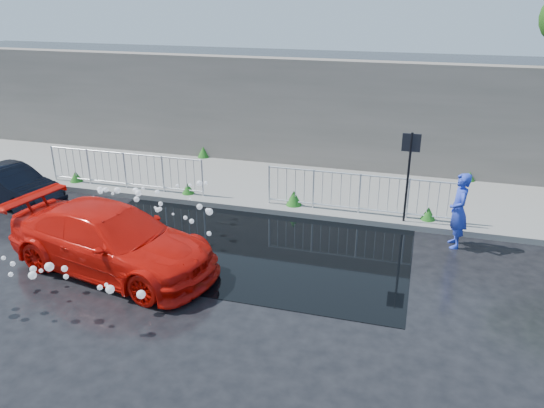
{
  "coord_description": "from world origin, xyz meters",
  "views": [
    {
      "loc": [
        4.43,
        -9.88,
        5.72
      ],
      "look_at": [
        1.19,
        1.28,
        1.0
      ],
      "focal_mm": 35.0,
      "sensor_mm": 36.0,
      "label": 1
    }
  ],
  "objects_px": {
    "sign_post": "(409,163)",
    "dark_car": "(11,185)",
    "red_car": "(112,240)",
    "person": "(459,211)"
  },
  "relations": [
    {
      "from": "dark_car",
      "to": "sign_post",
      "type": "bearing_deg",
      "value": -69.28
    },
    {
      "from": "red_car",
      "to": "person",
      "type": "distance_m",
      "value": 7.91
    },
    {
      "from": "red_car",
      "to": "person",
      "type": "relative_size",
      "value": 2.66
    },
    {
      "from": "sign_post",
      "to": "red_car",
      "type": "height_order",
      "value": "sign_post"
    },
    {
      "from": "red_car",
      "to": "person",
      "type": "xyz_separation_m",
      "value": [
        7.2,
        3.28,
        0.21
      ]
    },
    {
      "from": "sign_post",
      "to": "dark_car",
      "type": "relative_size",
      "value": 0.76
    },
    {
      "from": "sign_post",
      "to": "red_car",
      "type": "distance_m",
      "value": 7.29
    },
    {
      "from": "red_car",
      "to": "person",
      "type": "height_order",
      "value": "person"
    },
    {
      "from": "sign_post",
      "to": "person",
      "type": "xyz_separation_m",
      "value": [
        1.24,
        -0.8,
        -0.81
      ]
    },
    {
      "from": "sign_post",
      "to": "dark_car",
      "type": "xyz_separation_m",
      "value": [
        -10.86,
        -1.48,
        -1.18
      ]
    }
  ]
}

